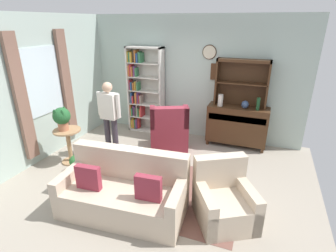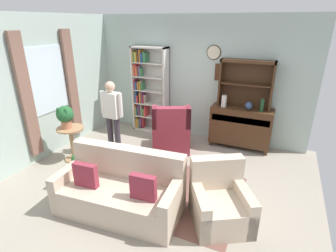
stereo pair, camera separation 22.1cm
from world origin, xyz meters
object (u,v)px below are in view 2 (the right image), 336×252
vase_tall (224,101)px  armchair_floral (220,204)px  person_reading (112,113)px  bookshelf (147,91)px  bottle_wine (262,105)px  coffee_table (140,165)px  vase_round (249,106)px  wingback_chair (171,134)px  plant_stand (72,140)px  potted_plant_small (78,160)px  couch_floral (121,191)px  sideboard (241,126)px  sideboard_hutch (247,77)px  book_stack (147,159)px  potted_plant_large (65,115)px

vase_tall → armchair_floral: bearing=-77.1°
person_reading → bookshelf: bearing=89.1°
bottle_wine → coffee_table: bearing=-129.5°
vase_round → wingback_chair: 1.74m
plant_stand → potted_plant_small: plant_stand is taller
wingback_chair → coffee_table: size_ratio=1.32×
vase_tall → wingback_chair: 1.34m
bookshelf → wingback_chair: 1.48m
wingback_chair → potted_plant_small: wingback_chair is taller
vase_tall → wingback_chair: bearing=-143.7°
bookshelf → bottle_wine: (2.74, -0.17, 0.02)m
vase_round → couch_floral: vase_round is taller
sideboard → sideboard_hutch: 1.06m
potted_plant_small → book_stack: bearing=6.6°
sideboard → wingback_chair: 1.54m
armchair_floral → book_stack: size_ratio=5.46×
sideboard_hutch → bottle_wine: size_ratio=4.10×
bottle_wine → couch_floral: (-1.63, -2.76, -0.74)m
sideboard → coffee_table: bearing=-121.3°
vase_round → vase_tall: bearing=-178.5°
potted_plant_large → wingback_chair: bearing=35.8°
sideboard_hutch → book_stack: 2.73m
coffee_table → vase_tall: bearing=66.1°
sideboard_hutch → book_stack: sideboard_hutch is taller
sideboard → sideboard_hutch: size_ratio=1.18×
coffee_table → armchair_floral: bearing=-13.6°
sideboard_hutch → wingback_chair: bearing=-146.5°
coffee_table → bookshelf: bearing=115.0°
couch_floral → potted_plant_large: size_ratio=4.16×
sideboard → potted_plant_small: 3.46m
sideboard_hutch → book_stack: bearing=-119.5°
vase_round → sideboard_hutch: bearing=126.5°
couch_floral → armchair_floral: (1.40, 0.35, -0.02)m
vase_round → person_reading: (-2.50, -1.32, -0.10)m
armchair_floral → couch_floral: bearing=-166.1°
sideboard → book_stack: 2.39m
book_stack → coffee_table: bearing=-131.1°
bookshelf → vase_round: (2.48, -0.15, -0.03)m
sideboard_hutch → coffee_table: (-1.31, -2.26, -1.21)m
sideboard_hutch → potted_plant_large: bearing=-145.2°
sideboard_hutch → person_reading: size_ratio=0.71×
armchair_floral → sideboard: bearing=93.7°
book_stack → sideboard: bearing=59.2°
potted_plant_small → book_stack: book_stack is taller
sideboard_hutch → vase_round: (0.13, -0.18, -0.55)m
vase_tall → wingback_chair: (-0.94, -0.69, -0.66)m
potted_plant_large → potted_plant_small: size_ratio=1.33×
potted_plant_large → person_reading: person_reading is taller
couch_floral → bookshelf: bearing=110.7°
vase_tall → armchair_floral: (0.55, -2.43, -0.76)m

